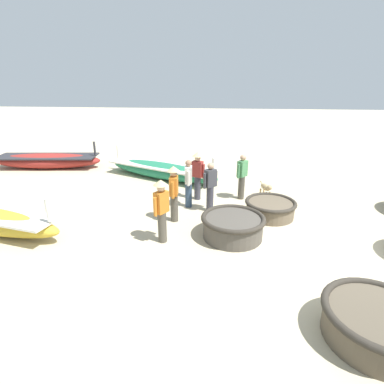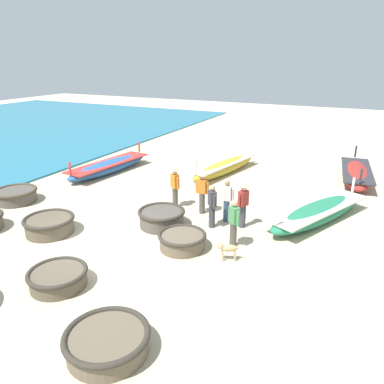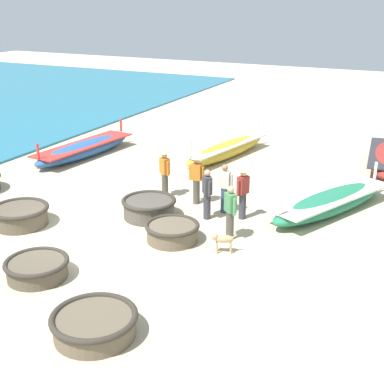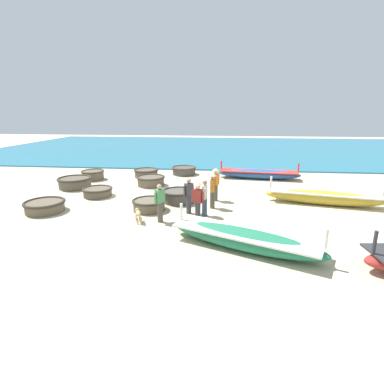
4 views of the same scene
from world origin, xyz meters
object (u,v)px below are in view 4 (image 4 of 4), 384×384
object	(u,v)px
coracle_tilted	(179,195)
coracle_front_left	(149,204)
fisherman_standing_left	(198,199)
long_boat_red_hull	(244,239)
coracle_weathered	(98,192)
coracle_far_right	(184,170)
coracle_upturned	(151,180)
coracle_beside_post	(93,175)
coracle_far_left	(45,206)
coracle_front_right	(75,182)
fisherman_by_coracle	(189,195)
fisherman_hauling	(216,182)
fisherman_standing_right	(160,202)
coracle_center	(146,173)
dog	(138,214)
long_boat_white_hull	(258,174)
fisherman_crouching	(205,197)
long_boat_green_hull	(323,197)
fisherman_with_hat	(213,188)

from	to	relation	value
coracle_tilted	coracle_front_left	bearing A→B (deg)	-39.16
coracle_tilted	fisherman_standing_left	size ratio (longest dim) A/B	1.00
long_boat_red_hull	coracle_front_left	bearing A→B (deg)	-130.77
coracle_weathered	coracle_far_right	world-z (taller)	coracle_far_right
coracle_front_left	coracle_upturned	bearing A→B (deg)	-167.39
coracle_upturned	coracle_far_right	size ratio (longest dim) A/B	0.98
coracle_tilted	coracle_far_right	bearing A→B (deg)	-174.64
coracle_beside_post	coracle_far_left	bearing A→B (deg)	5.27
coracle_beside_post	fisherman_standing_left	bearing A→B (deg)	47.18
coracle_front_right	coracle_weathered	bearing A→B (deg)	52.19
fisherman_by_coracle	fisherman_hauling	size ratio (longest dim) A/B	0.94
coracle_far_right	fisherman_standing_left	bearing A→B (deg)	10.92
fisherman_standing_right	coracle_far_right	bearing A→B (deg)	-178.37
coracle_far_left	fisherman_standing_left	xyz separation A→B (m)	(0.51, 6.90, 0.68)
coracle_center	coracle_upturned	bearing A→B (deg)	20.56
coracle_tilted	dog	bearing A→B (deg)	-22.38
coracle_far_right	long_boat_red_hull	bearing A→B (deg)	16.90
long_boat_white_hull	fisherman_crouching	distance (m)	8.32
coracle_far_right	coracle_center	bearing A→B (deg)	-66.28
long_boat_green_hull	fisherman_standing_left	world-z (taller)	fisherman_standing_left
coracle_center	fisherman_with_hat	world-z (taller)	fisherman_with_hat
coracle_upturned	fisherman_standing_left	xyz separation A→B (m)	(5.74, 3.33, 0.64)
coracle_upturned	coracle_far_right	distance (m)	3.81
fisherman_by_coracle	fisherman_with_hat	bearing A→B (deg)	129.88
fisherman_hauling	coracle_upturned	bearing A→B (deg)	-124.37
coracle_upturned	fisherman_standing_left	distance (m)	6.66
fisherman_standing_left	coracle_front_right	bearing A→B (deg)	-121.90
coracle_far_left	coracle_weathered	xyz separation A→B (m)	(-2.64, 1.33, -0.02)
coracle_front_right	long_boat_green_hull	size ratio (longest dim) A/B	0.35
coracle_upturned	long_boat_green_hull	size ratio (longest dim) A/B	0.31
coracle_beside_post	coracle_front_left	xyz separation A→B (m)	(5.76, 5.17, -0.05)
long_boat_white_hull	fisherman_with_hat	xyz separation A→B (m)	(6.60, -2.80, 0.63)
coracle_far_left	fisherman_standing_left	size ratio (longest dim) A/B	1.06
coracle_front_right	long_boat_red_hull	xyz separation A→B (m)	(7.03, 9.33, -0.01)
fisherman_hauling	coracle_far_right	bearing A→B (deg)	-158.74
coracle_far_right	fisherman_hauling	size ratio (longest dim) A/B	1.04
fisherman_standing_left	fisherman_with_hat	distance (m)	1.87
fisherman_standing_left	fisherman_standing_right	bearing A→B (deg)	-82.21
coracle_far_left	coracle_front_right	bearing A→B (deg)	-170.44
coracle_front_left	coracle_weathered	world-z (taller)	coracle_front_left
coracle_center	fisherman_hauling	world-z (taller)	fisherman_hauling
coracle_tilted	fisherman_hauling	size ratio (longest dim) A/B	1.00
coracle_weathered	fisherman_with_hat	xyz separation A→B (m)	(1.35, 6.09, 0.70)
coracle_tilted	long_boat_green_hull	distance (m)	6.96
coracle_tilted	fisherman_by_coracle	distance (m)	1.85
coracle_upturned	fisherman_by_coracle	distance (m)	5.59
fisherman_with_hat	fisherman_hauling	bearing A→B (deg)	174.95
coracle_far_left	coracle_upturned	bearing A→B (deg)	145.72
coracle_center	fisherman_by_coracle	xyz separation A→B (m)	(7.17, 3.75, 0.54)
coracle_weathered	coracle_tilted	distance (m)	4.44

